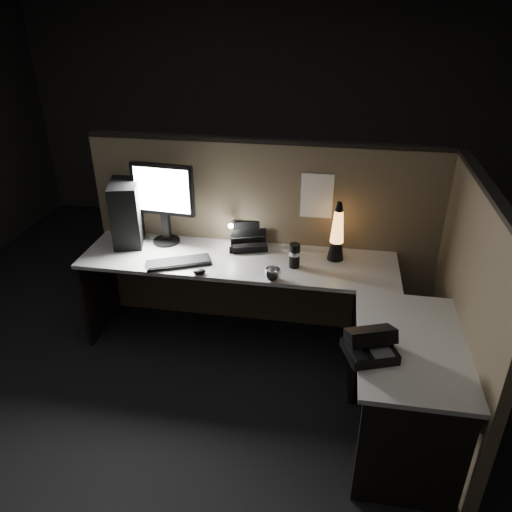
% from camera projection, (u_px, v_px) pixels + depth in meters
% --- Properties ---
extents(floor, '(6.00, 6.00, 0.00)m').
position_uv_depth(floor, '(244.00, 394.00, 3.43)').
color(floor, black).
rests_on(floor, ground).
extents(room_shell, '(6.00, 6.00, 6.00)m').
position_uv_depth(room_shell, '(240.00, 167.00, 2.67)').
color(room_shell, silver).
rests_on(room_shell, ground).
extents(partition_back, '(2.66, 0.06, 1.50)m').
position_uv_depth(partition_back, '(265.00, 238.00, 3.89)').
color(partition_back, brown).
rests_on(partition_back, ground).
extents(partition_right, '(0.06, 1.66, 1.50)m').
position_uv_depth(partition_right, '(464.00, 314.00, 2.97)').
color(partition_right, brown).
rests_on(partition_right, ground).
extents(desk, '(2.60, 1.60, 0.73)m').
position_uv_depth(desk, '(276.00, 306.00, 3.35)').
color(desk, beige).
rests_on(desk, ground).
extents(pc_tower, '(0.32, 0.50, 0.48)m').
position_uv_depth(pc_tower, '(128.00, 210.00, 3.82)').
color(pc_tower, black).
rests_on(pc_tower, desk).
extents(monitor, '(0.48, 0.21, 0.62)m').
position_uv_depth(monitor, '(163.00, 196.00, 3.71)').
color(monitor, black).
rests_on(monitor, desk).
extents(keyboard, '(0.48, 0.32, 0.02)m').
position_uv_depth(keyboard, '(179.00, 263.00, 3.56)').
color(keyboard, black).
rests_on(keyboard, desk).
extents(mouse, '(0.10, 0.09, 0.04)m').
position_uv_depth(mouse, '(199.00, 271.00, 3.43)').
color(mouse, black).
rests_on(mouse, desk).
extents(clip_lamp, '(0.04, 0.16, 0.20)m').
position_uv_depth(clip_lamp, '(233.00, 230.00, 3.79)').
color(clip_lamp, white).
rests_on(clip_lamp, desk).
extents(organizer, '(0.32, 0.30, 0.20)m').
position_uv_depth(organizer, '(249.00, 241.00, 3.80)').
color(organizer, black).
rests_on(organizer, desk).
extents(lava_lamp, '(0.12, 0.12, 0.44)m').
position_uv_depth(lava_lamp, '(337.00, 236.00, 3.54)').
color(lava_lamp, black).
rests_on(lava_lamp, desk).
extents(travel_mug, '(0.08, 0.08, 0.18)m').
position_uv_depth(travel_mug, '(295.00, 256.00, 3.48)').
color(travel_mug, black).
rests_on(travel_mug, desk).
extents(steel_mug, '(0.14, 0.14, 0.09)m').
position_uv_depth(steel_mug, '(273.00, 274.00, 3.34)').
color(steel_mug, silver).
rests_on(steel_mug, desk).
extents(figurine, '(0.05, 0.05, 0.05)m').
position_uv_depth(figurine, '(297.00, 245.00, 3.73)').
color(figurine, orange).
rests_on(figurine, desk).
extents(pinned_paper, '(0.23, 0.00, 0.34)m').
position_uv_depth(pinned_paper, '(317.00, 196.00, 3.62)').
color(pinned_paper, white).
rests_on(pinned_paper, partition_back).
extents(desk_phone, '(0.32, 0.31, 0.15)m').
position_uv_depth(desk_phone, '(369.00, 344.00, 2.65)').
color(desk_phone, black).
rests_on(desk_phone, desk).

